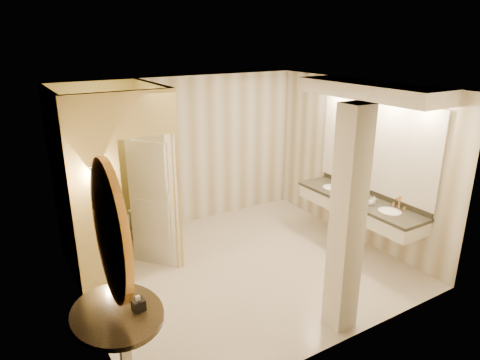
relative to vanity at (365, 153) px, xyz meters
name	(u,v)px	position (x,y,z in m)	size (l,w,h in m)	color
floor	(243,268)	(-1.98, 0.40, -1.63)	(4.50, 4.50, 0.00)	beige
ceiling	(243,88)	(-1.98, 0.40, 1.07)	(4.50, 4.50, 0.00)	silver
wall_back	(185,153)	(-1.98, 2.40, -0.28)	(4.50, 0.02, 2.70)	beige
wall_front	(344,238)	(-1.98, -1.60, -0.28)	(4.50, 0.02, 2.70)	beige
wall_left	(79,218)	(-4.23, 0.40, -0.28)	(0.02, 4.00, 2.70)	beige
wall_right	(357,161)	(0.27, 0.40, -0.28)	(0.02, 4.00, 2.70)	beige
toilet_closet	(143,177)	(-3.11, 1.36, -0.24)	(1.50, 1.55, 2.70)	#D3BD6E
wall_sconce	(94,172)	(-3.90, 0.83, 0.10)	(0.14, 0.14, 0.42)	#BF853D
vanity	(365,153)	(0.00, 0.00, 0.00)	(0.75, 2.46, 2.09)	silver
console_shelf	(114,267)	(-4.19, -0.93, -0.28)	(1.06, 1.06, 1.98)	black
pillar	(347,222)	(-1.66, -1.32, -0.28)	(0.30, 0.30, 2.70)	silver
tissue_box	(139,305)	(-4.02, -1.01, -0.70)	(0.11, 0.11, 0.11)	black
toilet	(134,222)	(-3.08, 2.15, -1.28)	(0.39, 0.68, 0.70)	white
soap_bottle_a	(374,200)	(-0.01, -0.28, -0.69)	(0.06, 0.06, 0.12)	beige
soap_bottle_b	(371,201)	(-0.09, -0.30, -0.69)	(0.10, 0.10, 0.13)	silver
soap_bottle_c	(346,188)	(-0.09, 0.25, -0.64)	(0.09, 0.09, 0.23)	#C6B28C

